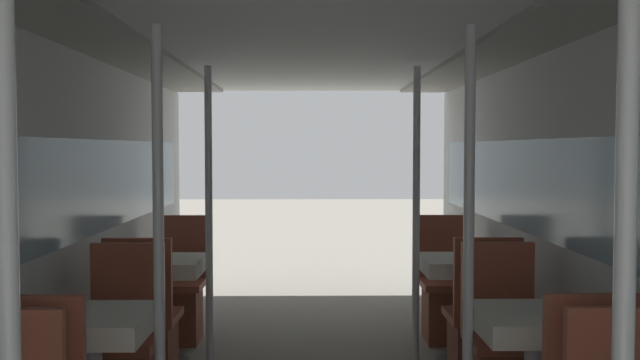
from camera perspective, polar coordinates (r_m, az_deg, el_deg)
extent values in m
cube|color=silver|center=(3.88, -22.19, -4.64)|extent=(0.05, 7.93, 2.10)
cube|color=#8CB2C6|center=(3.85, -22.08, -1.35)|extent=(0.03, 7.29, 0.61)
cube|color=silver|center=(3.89, 21.12, -4.59)|extent=(0.05, 7.93, 2.10)
cube|color=#8CB2C6|center=(3.86, 21.01, -1.32)|extent=(0.03, 7.29, 0.61)
cube|color=silver|center=(3.63, -0.50, 12.46)|extent=(2.86, 7.93, 0.04)
cube|color=#999993|center=(3.81, -18.79, 11.34)|extent=(0.51, 7.61, 0.03)
cube|color=#999993|center=(3.82, 17.73, 11.32)|extent=(0.51, 7.61, 0.03)
cylinder|color=silver|center=(1.88, -23.59, -12.26)|extent=(0.05, 0.05, 2.10)
cube|color=#93704C|center=(3.58, -18.01, -10.30)|extent=(0.53, 0.53, 0.02)
cube|color=white|center=(3.59, -18.00, -10.91)|extent=(0.57, 0.57, 0.11)
cube|color=#9E4C38|center=(4.15, -15.72, -12.45)|extent=(0.42, 0.42, 0.05)
cube|color=#9E4C38|center=(4.27, -15.11, -8.22)|extent=(0.42, 0.04, 0.50)
cylinder|color=silver|center=(3.44, -12.78, -5.40)|extent=(0.05, 0.05, 2.10)
cylinder|color=#B7B7BC|center=(5.24, -12.48, -10.20)|extent=(0.12, 0.12, 0.71)
cube|color=#93704C|center=(5.17, -12.52, -6.28)|extent=(0.53, 0.53, 0.02)
cube|color=white|center=(5.17, -12.52, -6.72)|extent=(0.57, 0.57, 0.11)
cube|color=brown|center=(4.77, -13.79, -13.41)|extent=(0.36, 0.36, 0.43)
cube|color=#9E4C38|center=(4.71, -13.83, -10.62)|extent=(0.42, 0.42, 0.05)
cube|color=#9E4C38|center=(4.47, -14.42, -7.72)|extent=(0.42, 0.04, 0.50)
cube|color=brown|center=(5.78, -11.38, -10.54)|extent=(0.36, 0.36, 0.43)
cube|color=#9E4C38|center=(5.73, -11.40, -8.22)|extent=(0.42, 0.42, 0.05)
cube|color=#9E4C38|center=(5.87, -11.08, -5.23)|extent=(0.42, 0.04, 0.50)
cylinder|color=silver|center=(5.07, -8.88, -2.81)|extent=(0.05, 0.05, 2.10)
cylinder|color=silver|center=(1.90, 23.09, -12.13)|extent=(0.05, 0.05, 2.10)
cube|color=#93704C|center=(3.60, 17.00, -10.25)|extent=(0.53, 0.53, 0.02)
cube|color=white|center=(3.60, 16.99, -10.86)|extent=(0.57, 0.57, 0.11)
cube|color=#9E4C38|center=(2.94, 21.43, -13.27)|extent=(0.42, 0.04, 0.50)
cube|color=#9E4C38|center=(4.16, 14.65, -12.40)|extent=(0.42, 0.42, 0.05)
cube|color=#9E4C38|center=(4.28, 14.01, -8.19)|extent=(0.42, 0.04, 0.50)
cylinder|color=silver|center=(3.45, 11.80, -5.37)|extent=(0.05, 0.05, 2.10)
cylinder|color=#4C4C51|center=(5.33, 11.27, -13.95)|extent=(0.37, 0.37, 0.01)
cylinder|color=#B7B7BC|center=(5.24, 11.30, -10.17)|extent=(0.12, 0.12, 0.71)
cube|color=#93704C|center=(5.18, 11.34, -6.26)|extent=(0.53, 0.53, 0.02)
cube|color=white|center=(5.18, 11.33, -6.69)|extent=(0.57, 0.57, 0.11)
cube|color=brown|center=(4.78, 12.66, -13.37)|extent=(0.36, 0.36, 0.43)
cube|color=#9E4C38|center=(4.72, 12.69, -10.58)|extent=(0.42, 0.42, 0.05)
cube|color=#9E4C38|center=(4.48, 13.30, -7.68)|extent=(0.42, 0.04, 0.50)
cube|color=brown|center=(5.79, 10.16, -10.52)|extent=(0.36, 0.36, 0.43)
cube|color=#9E4C38|center=(5.74, 10.18, -8.19)|extent=(0.42, 0.42, 0.05)
cube|color=#9E4C38|center=(5.88, 9.85, -5.21)|extent=(0.42, 0.04, 0.50)
cylinder|color=silver|center=(5.08, 7.70, -2.80)|extent=(0.05, 0.05, 2.10)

